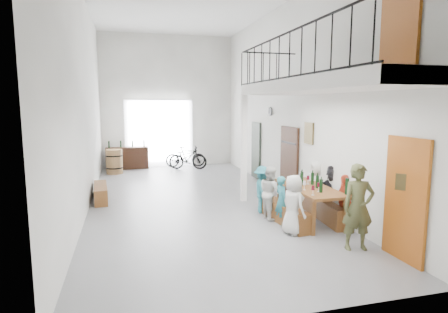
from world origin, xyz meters
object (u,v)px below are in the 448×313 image
object	(u,v)px
side_bench	(101,193)
host_standing	(358,207)
tasting_table	(309,190)
bench_inner	(283,213)
bicycle_near	(185,157)
serving_counter	(127,158)
oak_barrel	(114,162)

from	to	relation	value
side_bench	host_standing	distance (m)	6.82
host_standing	tasting_table	bearing A→B (deg)	103.18
side_bench	host_standing	bearing A→B (deg)	-45.78
bench_inner	host_standing	size ratio (longest dim) A/B	1.19
tasting_table	bicycle_near	size ratio (longest dim) A/B	1.27
serving_counter	host_standing	distance (m)	10.71
side_bench	serving_counter	xyz separation A→B (m)	(0.75, 5.06, 0.23)
host_standing	bicycle_near	bearing A→B (deg)	110.65
host_standing	bicycle_near	xyz separation A→B (m)	(-1.60, 9.82, -0.35)
tasting_table	serving_counter	bearing A→B (deg)	116.49
tasting_table	side_bench	bearing A→B (deg)	147.11
oak_barrel	serving_counter	xyz separation A→B (m)	(0.48, 0.97, -0.02)
bicycle_near	side_bench	bearing A→B (deg)	151.82
serving_counter	bicycle_near	distance (m)	2.39
tasting_table	oak_barrel	distance (m)	8.46
bench_inner	serving_counter	world-z (taller)	serving_counter
oak_barrel	host_standing	bearing A→B (deg)	-63.47
host_standing	side_bench	bearing A→B (deg)	145.59
bench_inner	serving_counter	distance (m)	8.81
host_standing	oak_barrel	bearing A→B (deg)	127.90
serving_counter	host_standing	bearing A→B (deg)	-68.90
serving_counter	host_standing	world-z (taller)	host_standing
side_bench	serving_counter	size ratio (longest dim) A/B	0.90
tasting_table	serving_counter	world-z (taller)	serving_counter
side_bench	oak_barrel	size ratio (longest dim) A/B	1.64
oak_barrel	bicycle_near	xyz separation A→B (m)	(2.87, 0.86, -0.03)
host_standing	bench_inner	bearing A→B (deg)	122.00
tasting_table	host_standing	bearing A→B (deg)	-87.38
tasting_table	oak_barrel	bearing A→B (deg)	122.30
oak_barrel	serving_counter	distance (m)	1.09
oak_barrel	host_standing	xyz separation A→B (m)	(4.47, -8.96, 0.33)
tasting_table	side_bench	distance (m)	5.65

